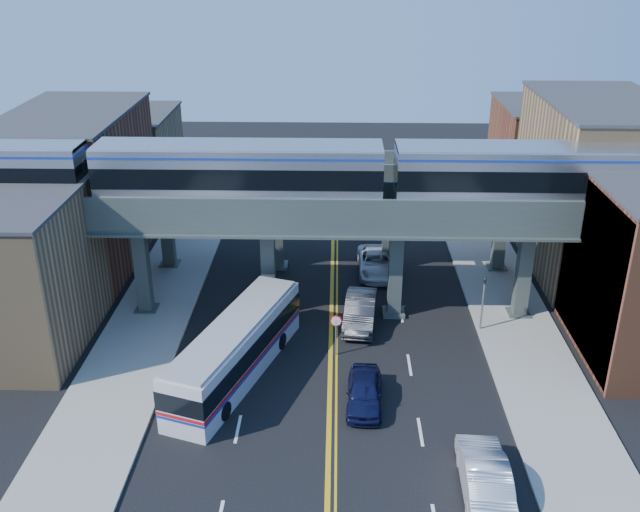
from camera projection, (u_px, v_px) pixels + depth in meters
The scene contains 20 objects.
ground at pixel (330, 384), 38.74m from camera, with size 120.00×120.00×0.00m, color black.
sidewalk_west at pixel (162, 296), 48.09m from camera, with size 5.00×70.00×0.16m, color gray.
sidewalk_east at pixel (504, 300), 47.56m from camera, with size 5.00×70.00×0.16m, color gray.
building_west_a at pixel (10, 274), 40.97m from camera, with size 8.00×10.00×9.00m, color #93744C.
building_west_b at pixel (78, 190), 51.50m from camera, with size 8.00×14.00×11.00m, color brown.
building_west_c at pixel (128, 159), 63.98m from camera, with size 8.00×10.00×8.00m, color #93744C.
building_east_b at pixel (594, 188), 50.46m from camera, with size 8.00×14.00×12.00m, color #93744C.
building_east_c at pixel (543, 157), 62.93m from camera, with size 8.00×10.00×9.00m, color brown.
mural_panel at pixel (589, 276), 40.11m from camera, with size 0.10×9.50×9.50m, color teal.
elevated_viaduct_near at pixel (332, 220), 43.39m from camera, with size 52.00×3.60×7.40m.
elevated_viaduct_far at pixel (333, 184), 49.77m from camera, with size 52.00×3.60×7.40m.
transit_train at pixel (239, 172), 42.28m from camera, with size 52.39×3.29×3.84m.
stop_sign at pixel (336, 328), 40.75m from camera, with size 0.76×0.09×2.63m.
traffic_signal at pixel (483, 298), 43.06m from camera, with size 0.15×0.18×4.10m.
transit_bus at pixel (236, 350), 38.93m from camera, with size 6.41×12.29×3.11m.
car_lane_a at pixel (364, 392), 36.76m from camera, with size 1.83×4.54×1.55m, color #0D1133.
car_lane_b at pixel (360, 311), 44.46m from camera, with size 1.87×5.36×1.77m, color #2A2A2C.
car_lane_c at pixel (377, 263), 51.31m from camera, with size 2.61×5.66×1.57m, color silver.
car_lane_d at pixel (364, 214), 60.10m from camera, with size 2.35×5.78×1.68m, color #A0A1A5.
car_parked_curb at pixel (484, 474), 30.91m from camera, with size 1.91×5.47×1.80m, color silver.
Camera 1 is at (0.27, -32.50, 22.21)m, focal length 40.00 mm.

